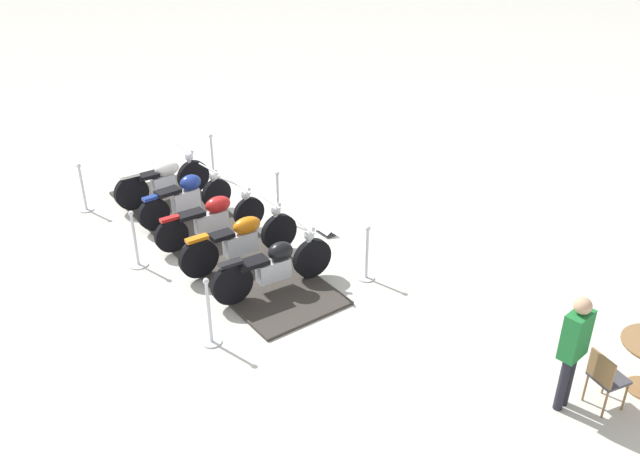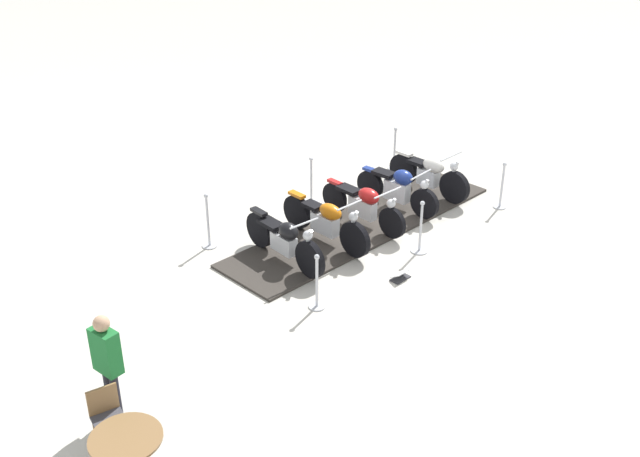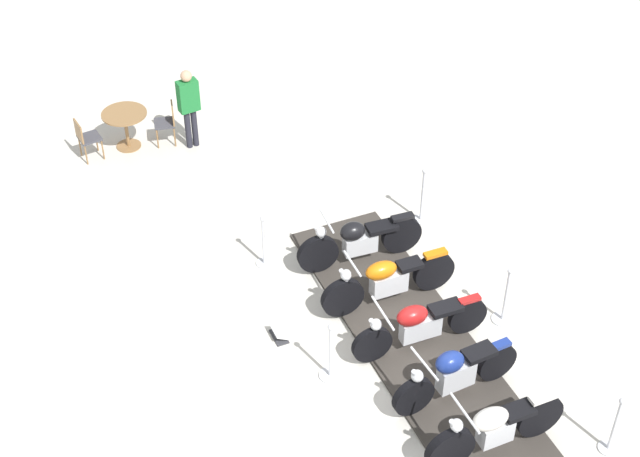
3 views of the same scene
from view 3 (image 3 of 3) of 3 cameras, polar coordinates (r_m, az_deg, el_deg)
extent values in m
plane|color=beige|center=(15.00, 5.91, -7.03)|extent=(80.00, 80.00, 0.00)
cube|color=#38332D|center=(14.98, 5.92, -6.96)|extent=(6.45, 4.78, 0.05)
cylinder|color=black|center=(15.90, -0.13, -1.53)|extent=(0.50, 0.65, 0.71)
cylinder|color=black|center=(16.34, 4.88, -0.37)|extent=(0.50, 0.65, 0.71)
cube|color=silver|center=(16.09, 2.41, -0.91)|extent=(0.50, 0.59, 0.35)
ellipsoid|color=black|center=(15.85, 1.96, -0.16)|extent=(0.51, 0.54, 0.32)
cube|color=black|center=(16.04, 3.71, 0.10)|extent=(0.54, 0.59, 0.08)
cube|color=black|center=(16.10, 4.95, 0.68)|extent=(0.34, 0.40, 0.06)
cylinder|color=silver|center=(15.72, 0.13, -0.64)|extent=(0.23, 0.28, 0.60)
cylinder|color=silver|center=(15.51, 0.41, 0.45)|extent=(0.54, 0.39, 0.04)
sphere|color=silver|center=(15.61, 0.06, -0.20)|extent=(0.18, 0.18, 0.18)
cylinder|color=black|center=(15.12, 1.35, -4.13)|extent=(0.48, 0.66, 0.71)
cylinder|color=black|center=(15.68, 6.79, -2.55)|extent=(0.48, 0.66, 0.71)
cube|color=silver|center=(15.36, 4.13, -3.24)|extent=(0.50, 0.63, 0.38)
ellipsoid|color=#D16B0F|center=(15.10, 3.67, -2.51)|extent=(0.53, 0.61, 0.30)
cube|color=black|center=(15.31, 5.36, -2.15)|extent=(0.44, 0.48, 0.08)
cube|color=#D16B0F|center=(15.43, 6.90, -1.49)|extent=(0.33, 0.41, 0.06)
cylinder|color=silver|center=(14.94, 1.64, -3.22)|extent=(0.21, 0.28, 0.60)
cylinder|color=silver|center=(14.73, 1.93, -2.10)|extent=(0.55, 0.36, 0.04)
sphere|color=silver|center=(14.83, 1.56, -2.78)|extent=(0.18, 0.18, 0.18)
cylinder|color=black|center=(14.46, 3.11, -6.92)|extent=(0.43, 0.60, 0.64)
cylinder|color=black|center=(15.05, 8.77, -5.17)|extent=(0.43, 0.60, 0.64)
cube|color=silver|center=(14.71, 6.01, -5.91)|extent=(0.50, 0.65, 0.38)
ellipsoid|color=#AD1919|center=(14.42, 5.52, -5.19)|extent=(0.53, 0.59, 0.31)
cube|color=black|center=(14.67, 7.50, -4.72)|extent=(0.51, 0.58, 0.08)
cube|color=#AD1919|center=(14.81, 8.91, -4.20)|extent=(0.29, 0.36, 0.06)
cylinder|color=silver|center=(14.29, 3.43, -6.08)|extent=(0.21, 0.28, 0.55)
cylinder|color=silver|center=(14.08, 3.76, -5.05)|extent=(0.66, 0.43, 0.04)
sphere|color=silver|center=(14.19, 3.36, -5.73)|extent=(0.18, 0.18, 0.18)
cylinder|color=black|center=(13.82, 5.58, -9.93)|extent=(0.40, 0.63, 0.65)
cylinder|color=black|center=(14.43, 10.47, -7.83)|extent=(0.40, 0.63, 0.65)
cube|color=silver|center=(14.06, 8.11, -8.67)|extent=(0.44, 0.60, 0.43)
ellipsoid|color=navy|center=(13.74, 7.75, -7.90)|extent=(0.49, 0.54, 0.32)
cube|color=black|center=(14.00, 9.47, -7.30)|extent=(0.47, 0.56, 0.08)
cube|color=navy|center=(14.18, 10.64, -6.85)|extent=(0.29, 0.38, 0.06)
cylinder|color=silver|center=(13.64, 5.90, -9.07)|extent=(0.18, 0.27, 0.56)
cylinder|color=silver|center=(13.42, 6.24, -8.01)|extent=(0.64, 0.35, 0.04)
sphere|color=silver|center=(13.53, 5.82, -8.73)|extent=(0.18, 0.18, 0.18)
cylinder|color=black|center=(13.25, 7.75, -12.90)|extent=(0.48, 0.69, 0.72)
cylinder|color=black|center=(13.83, 12.92, -10.81)|extent=(0.48, 0.69, 0.72)
cube|color=silver|center=(13.50, 10.41, -11.79)|extent=(0.45, 0.53, 0.36)
ellipsoid|color=silver|center=(13.22, 10.13, -11.11)|extent=(0.54, 0.62, 0.31)
cube|color=black|center=(13.44, 11.73, -10.59)|extent=(0.47, 0.53, 0.08)
cube|color=silver|center=(13.54, 13.16, -9.75)|extent=(0.34, 0.42, 0.06)
cylinder|color=silver|center=(13.04, 8.17, -11.96)|extent=(0.21, 0.29, 0.61)
cylinder|color=silver|center=(12.79, 8.63, -10.81)|extent=(0.65, 0.40, 0.04)
sphere|color=silver|center=(12.90, 8.15, -11.53)|extent=(0.18, 0.18, 0.18)
cylinder|color=silver|center=(16.35, -3.32, -2.07)|extent=(0.29, 0.29, 0.03)
cylinder|color=silver|center=(16.04, -3.38, -0.80)|extent=(0.05, 0.05, 0.92)
sphere|color=silver|center=(15.72, -3.45, 0.58)|extent=(0.09, 0.09, 0.09)
cylinder|color=silver|center=(14.22, 16.79, -12.43)|extent=(0.29, 0.29, 0.03)
cylinder|color=silver|center=(13.85, 17.17, -11.17)|extent=(0.05, 0.05, 0.95)
sphere|color=silver|center=(13.48, 17.58, -9.78)|extent=(0.09, 0.09, 0.09)
cylinder|color=silver|center=(17.33, 6.01, 0.54)|extent=(0.30, 0.30, 0.03)
cylinder|color=silver|center=(17.00, 6.13, 1.93)|extent=(0.05, 0.05, 1.03)
sphere|color=silver|center=(16.68, 6.26, 3.43)|extent=(0.09, 0.09, 0.09)
cylinder|color=silver|center=(14.51, 0.61, -8.74)|extent=(0.34, 0.34, 0.03)
cylinder|color=silver|center=(14.14, 0.62, -7.39)|extent=(0.05, 0.05, 0.97)
sphere|color=silver|center=(13.77, 0.64, -5.91)|extent=(0.09, 0.09, 0.09)
cylinder|color=silver|center=(15.61, 10.81, -5.33)|extent=(0.35, 0.35, 0.03)
cylinder|color=silver|center=(15.26, 11.03, -3.98)|extent=(0.05, 0.05, 0.98)
sphere|color=silver|center=(14.91, 11.28, -2.50)|extent=(0.09, 0.09, 0.09)
cube|color=#333338|center=(15.07, -2.45, -6.45)|extent=(0.43, 0.37, 0.02)
cube|color=white|center=(15.00, -2.47, -6.16)|extent=(0.40, 0.35, 0.12)
cylinder|color=olive|center=(19.50, -11.32, 4.86)|extent=(0.49, 0.49, 0.02)
cylinder|color=olive|center=(19.29, -11.46, 5.77)|extent=(0.07, 0.07, 0.72)
cylinder|color=olive|center=(19.09, -11.60, 6.71)|extent=(0.89, 0.89, 0.03)
cylinder|color=olive|center=(19.22, -9.66, 5.29)|extent=(0.03, 0.03, 0.44)
cylinder|color=olive|center=(19.51, -9.72, 5.84)|extent=(0.03, 0.03, 0.44)
cylinder|color=olive|center=(19.22, -8.65, 5.41)|extent=(0.03, 0.03, 0.44)
cylinder|color=olive|center=(19.50, -8.72, 5.96)|extent=(0.03, 0.03, 0.44)
cube|color=#3F3F47|center=(19.23, -9.26, 6.22)|extent=(0.57, 0.57, 0.04)
cube|color=olive|center=(19.12, -8.77, 6.82)|extent=(0.31, 0.30, 0.39)
cylinder|color=olive|center=(19.38, -13.17, 5.09)|extent=(0.03, 0.03, 0.44)
cylinder|color=olive|center=(19.11, -12.82, 4.60)|extent=(0.03, 0.03, 0.44)
cylinder|color=olive|center=(19.31, -14.11, 4.78)|extent=(0.03, 0.03, 0.44)
cylinder|color=olive|center=(19.04, -13.77, 4.29)|extent=(0.03, 0.03, 0.44)
cube|color=#3F3F47|center=(19.08, -13.57, 5.29)|extent=(0.53, 0.53, 0.04)
cube|color=olive|center=(18.93, -14.19, 5.64)|extent=(0.38, 0.19, 0.38)
cylinder|color=#23232D|center=(19.10, -7.49, 6.01)|extent=(0.12, 0.12, 0.83)
cylinder|color=#23232D|center=(19.06, -7.87, 5.89)|extent=(0.12, 0.12, 0.83)
cube|color=#1E7233|center=(18.69, -7.87, 7.84)|extent=(0.37, 0.46, 0.64)
sphere|color=tan|center=(18.47, -7.99, 8.99)|extent=(0.22, 0.22, 0.22)
camera|label=1|loc=(21.95, 5.83, 26.65)|focal=36.36mm
camera|label=2|loc=(19.75, -36.42, 21.66)|focal=41.90mm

